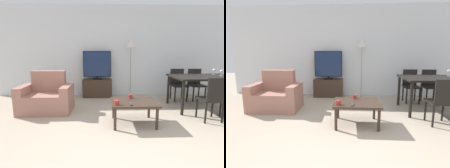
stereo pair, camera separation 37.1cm
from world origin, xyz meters
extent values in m
plane|color=tan|center=(0.00, 0.00, 0.00)|extent=(18.00, 18.00, 0.00)
cube|color=silver|center=(0.00, 3.45, 1.35)|extent=(7.27, 0.06, 2.70)
cube|color=#9E6B5B|center=(-1.67, 1.88, 0.21)|extent=(0.75, 0.74, 0.42)
cube|color=#9E6B5B|center=(-1.67, 2.14, 0.66)|extent=(0.75, 0.20, 0.48)
cube|color=#9E6B5B|center=(-2.13, 1.88, 0.30)|extent=(0.18, 0.74, 0.60)
cube|color=#9E6B5B|center=(-1.20, 1.88, 0.30)|extent=(0.18, 0.74, 0.60)
cube|color=#38281E|center=(-0.59, 3.19, 0.26)|extent=(0.86, 0.38, 0.53)
cylinder|color=black|center=(-0.59, 3.19, 0.54)|extent=(0.28, 0.28, 0.03)
cylinder|color=black|center=(-0.59, 3.19, 0.58)|extent=(0.04, 0.04, 0.05)
cube|color=black|center=(-0.59, 3.19, 0.98)|extent=(0.81, 0.04, 0.75)
cube|color=#19284C|center=(-0.59, 3.17, 0.98)|extent=(0.78, 0.01, 0.71)
cube|color=#38281E|center=(0.17, 1.14, 0.41)|extent=(0.83, 0.67, 0.04)
cylinder|color=#38281E|center=(-0.19, 0.86, 0.19)|extent=(0.05, 0.05, 0.39)
cylinder|color=#38281E|center=(0.53, 0.86, 0.19)|extent=(0.05, 0.05, 0.39)
cylinder|color=#38281E|center=(-0.19, 1.42, 0.19)|extent=(0.05, 0.05, 0.39)
cylinder|color=#38281E|center=(0.53, 1.42, 0.19)|extent=(0.05, 0.05, 0.39)
cube|color=black|center=(1.92, 1.97, 0.75)|extent=(1.42, 0.99, 0.04)
cylinder|color=black|center=(1.27, 1.54, 0.37)|extent=(0.06, 0.06, 0.73)
cylinder|color=black|center=(1.27, 2.40, 0.37)|extent=(0.06, 0.06, 0.73)
cube|color=black|center=(1.67, 1.25, 0.42)|extent=(0.40, 0.40, 0.04)
cylinder|color=black|center=(1.51, 1.41, 0.20)|extent=(0.04, 0.04, 0.40)
cylinder|color=black|center=(1.84, 1.41, 0.20)|extent=(0.04, 0.04, 0.40)
cylinder|color=black|center=(1.51, 1.09, 0.20)|extent=(0.04, 0.04, 0.40)
cube|color=black|center=(1.67, 1.07, 0.65)|extent=(0.37, 0.04, 0.42)
cube|color=black|center=(2.17, 2.69, 0.42)|extent=(0.40, 0.40, 0.04)
cylinder|color=black|center=(2.01, 2.53, 0.20)|extent=(0.04, 0.04, 0.40)
cylinder|color=black|center=(2.33, 2.53, 0.20)|extent=(0.04, 0.04, 0.40)
cylinder|color=black|center=(2.01, 2.86, 0.20)|extent=(0.04, 0.04, 0.40)
cylinder|color=black|center=(2.33, 2.86, 0.20)|extent=(0.04, 0.04, 0.40)
cube|color=black|center=(2.17, 2.88, 0.65)|extent=(0.37, 0.04, 0.42)
cube|color=black|center=(1.67, 2.69, 0.42)|extent=(0.40, 0.40, 0.04)
cylinder|color=black|center=(1.51, 2.53, 0.20)|extent=(0.04, 0.04, 0.40)
cylinder|color=black|center=(1.84, 2.53, 0.20)|extent=(0.04, 0.04, 0.40)
cylinder|color=black|center=(1.51, 2.86, 0.20)|extent=(0.04, 0.04, 0.40)
cylinder|color=black|center=(1.84, 2.86, 0.20)|extent=(0.04, 0.04, 0.40)
cube|color=black|center=(1.67, 2.88, 0.65)|extent=(0.37, 0.04, 0.42)
cylinder|color=gray|center=(0.38, 3.09, 0.01)|extent=(0.24, 0.24, 0.02)
cylinder|color=gray|center=(0.38, 3.09, 0.74)|extent=(0.02, 0.02, 1.43)
cone|color=beige|center=(0.38, 3.09, 1.58)|extent=(0.29, 0.29, 0.26)
cube|color=#38383D|center=(0.08, 0.94, 0.44)|extent=(0.04, 0.15, 0.02)
cylinder|color=maroon|center=(-0.16, 0.94, 0.47)|extent=(0.09, 0.09, 0.08)
cylinder|color=maroon|center=(0.14, 1.36, 0.46)|extent=(0.08, 0.08, 0.07)
cylinder|color=silver|center=(2.34, 2.25, 0.78)|extent=(0.06, 0.06, 0.01)
cylinder|color=silver|center=(2.34, 2.25, 0.82)|extent=(0.01, 0.01, 0.07)
sphere|color=silver|center=(2.34, 2.25, 0.89)|extent=(0.07, 0.07, 0.07)
camera|label=1|loc=(-0.35, -1.94, 1.31)|focal=28.00mm
camera|label=2|loc=(0.02, -1.94, 1.31)|focal=28.00mm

